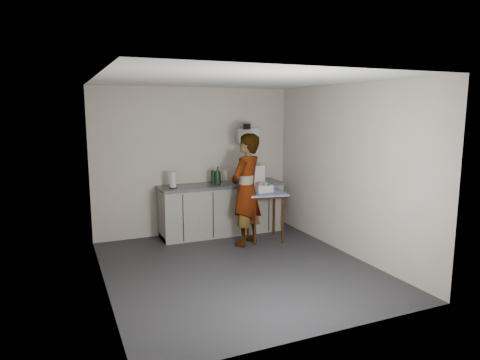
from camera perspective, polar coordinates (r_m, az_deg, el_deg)
name	(u,v)px	position (r m, az deg, el deg)	size (l,w,h in m)	color
ground	(239,268)	(6.18, -0.18, -11.65)	(4.00, 4.00, 0.00)	#26262B
wall_back	(195,161)	(7.69, -6.05, 2.50)	(3.60, 0.02, 2.60)	beige
wall_right	(346,170)	(6.74, 13.95, 1.29)	(0.02, 4.00, 2.60)	beige
wall_left	(102,187)	(5.40, -17.94, -0.86)	(0.02, 4.00, 2.60)	beige
ceiling	(239,80)	(5.77, -0.20, 13.14)	(3.60, 4.00, 0.01)	white
kitchen_counter	(222,210)	(7.70, -2.44, -4.05)	(2.24, 0.62, 0.91)	black
wall_shelf	(247,135)	(7.94, 0.99, 6.00)	(0.42, 0.18, 0.37)	silver
side_table	(265,198)	(7.26, 3.36, -2.41)	(0.76, 0.76, 0.84)	#3A1C0D
standing_man	(246,190)	(6.98, 0.84, -1.31)	(0.67, 0.44, 1.84)	#B2A593
soap_bottle	(218,176)	(7.48, -3.01, 0.58)	(0.12, 0.13, 0.32)	black
soda_can	(219,181)	(7.56, -2.82, -0.09)	(0.07, 0.07, 0.12)	red
dark_bottle	(213,177)	(7.52, -3.62, 0.34)	(0.07, 0.07, 0.25)	black
paper_towel	(173,180)	(7.26, -8.93, -0.05)	(0.15, 0.15, 0.28)	black
dish_rack	(253,178)	(7.87, 1.78, 0.31)	(0.41, 0.30, 0.28)	silver
bakery_box	(261,186)	(7.25, 2.83, -0.80)	(0.32, 0.33, 0.42)	silver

